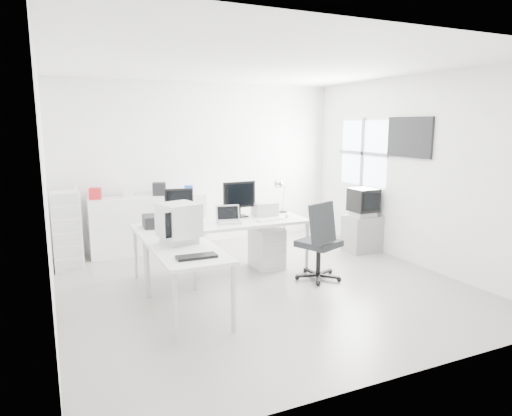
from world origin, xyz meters
name	(u,v)px	position (x,y,z in m)	size (l,w,h in m)	color
floor	(262,285)	(0.00, 0.00, 0.00)	(5.00, 5.00, 0.01)	#BAB2A7
ceiling	(263,65)	(0.00, 0.00, 2.80)	(5.00, 5.00, 0.01)	white
back_wall	(202,164)	(0.00, 2.50, 1.40)	(5.00, 0.02, 2.80)	silver
left_wall	(46,191)	(-2.50, 0.00, 1.40)	(0.02, 5.00, 2.80)	silver
right_wall	(414,171)	(2.50, 0.00, 1.40)	(0.02, 5.00, 2.80)	silver
window	(363,153)	(2.48, 1.20, 1.60)	(0.02, 1.20, 1.10)	white
wall_picture	(409,137)	(2.47, 0.10, 1.90)	(0.04, 0.90, 0.60)	black
main_desk	(223,248)	(-0.31, 0.63, 0.38)	(2.40, 0.80, 0.75)	silver
side_desk	(187,281)	(-1.16, -0.47, 0.38)	(0.70, 1.40, 0.75)	silver
drawer_pedestal	(267,247)	(0.39, 0.68, 0.30)	(0.40, 0.50, 0.60)	silver
inkjet_printer	(160,221)	(-1.16, 0.73, 0.83)	(0.44, 0.34, 0.16)	black
lcd_monitor_small	(179,205)	(-0.86, 0.88, 0.99)	(0.39, 0.22, 0.49)	black
lcd_monitor_large	(239,199)	(0.04, 0.88, 1.01)	(0.50, 0.20, 0.52)	black
laptop	(229,216)	(-0.26, 0.53, 0.85)	(0.30, 0.31, 0.20)	#B7B7BA
white_keyboard	(270,220)	(0.34, 0.48, 0.76)	(0.39, 0.12, 0.02)	silver
white_mouse	(287,216)	(0.64, 0.53, 0.78)	(0.06, 0.06, 0.06)	silver
laser_printer	(265,209)	(0.44, 0.85, 0.85)	(0.34, 0.29, 0.19)	#B6B6B6
desk_lamp	(283,197)	(0.79, 0.93, 0.99)	(0.16, 0.16, 0.47)	silver
crt_monitor	(179,221)	(-1.16, -0.22, 1.00)	(0.44, 0.44, 0.51)	#B7B7BA
black_keyboard	(197,257)	(-1.16, -0.87, 0.76)	(0.41, 0.16, 0.03)	black
office_chair	(319,240)	(0.80, -0.09, 0.55)	(0.64, 0.64, 1.10)	#292C2E
tv_cabinet	(362,234)	(2.22, 0.80, 0.30)	(0.55, 0.45, 0.60)	gray
crt_tv	(363,203)	(2.22, 0.80, 0.82)	(0.50, 0.48, 0.45)	black
sideboard	(149,224)	(-1.02, 2.24, 0.47)	(1.88, 0.47, 0.94)	silver
clutter_box_a	(95,194)	(-1.82, 2.24, 1.03)	(0.18, 0.16, 0.18)	red
clutter_box_b	(128,193)	(-1.32, 2.24, 1.01)	(0.14, 0.12, 0.14)	silver
clutter_box_c	(159,189)	(-0.82, 2.24, 1.04)	(0.21, 0.19, 0.21)	black
clutter_box_d	(189,189)	(-0.32, 2.24, 1.01)	(0.14, 0.12, 0.14)	blue
clutter_bottle	(75,193)	(-2.12, 2.28, 1.05)	(0.07, 0.07, 0.22)	silver
filing_cabinet	(67,231)	(-2.28, 1.83, 0.57)	(0.40, 0.47, 1.13)	silver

